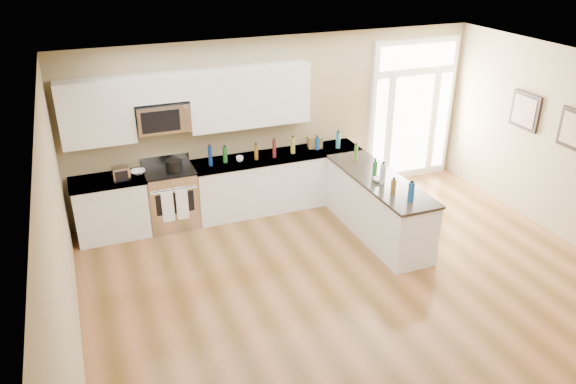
{
  "coord_description": "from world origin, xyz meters",
  "views": [
    {
      "loc": [
        -3.16,
        -4.37,
        4.32
      ],
      "look_at": [
        -0.64,
        2.0,
        1.09
      ],
      "focal_mm": 35.0,
      "sensor_mm": 36.0,
      "label": 1
    }
  ],
  "objects_px": {
    "peninsula_cabinet": "(377,208)",
    "stockpot": "(174,166)",
    "kitchen_range": "(171,197)",
    "toaster_oven": "(121,174)"
  },
  "relations": [
    {
      "from": "kitchen_range",
      "to": "toaster_oven",
      "type": "bearing_deg",
      "value": -171.3
    },
    {
      "from": "stockpot",
      "to": "toaster_oven",
      "type": "distance_m",
      "value": 0.79
    },
    {
      "from": "peninsula_cabinet",
      "to": "stockpot",
      "type": "relative_size",
      "value": 9.26
    },
    {
      "from": "kitchen_range",
      "to": "stockpot",
      "type": "distance_m",
      "value": 0.58
    },
    {
      "from": "kitchen_range",
      "to": "stockpot",
      "type": "height_order",
      "value": "stockpot"
    },
    {
      "from": "peninsula_cabinet",
      "to": "kitchen_range",
      "type": "bearing_deg",
      "value": 153.26
    },
    {
      "from": "peninsula_cabinet",
      "to": "stockpot",
      "type": "bearing_deg",
      "value": 154.28
    },
    {
      "from": "peninsula_cabinet",
      "to": "kitchen_range",
      "type": "distance_m",
      "value": 3.22
    },
    {
      "from": "peninsula_cabinet",
      "to": "stockpot",
      "type": "distance_m",
      "value": 3.17
    },
    {
      "from": "kitchen_range",
      "to": "stockpot",
      "type": "bearing_deg",
      "value": -54.19
    }
  ]
}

